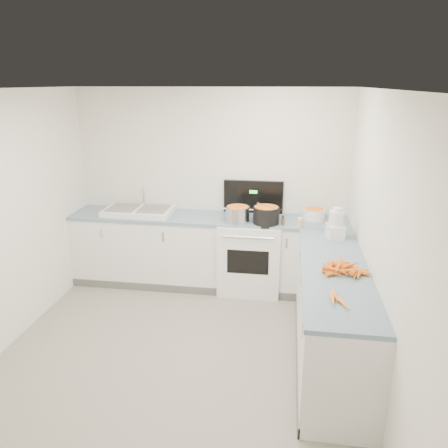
# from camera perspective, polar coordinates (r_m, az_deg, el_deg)

# --- Properties ---
(floor) EXTENTS (3.50, 4.00, 0.00)m
(floor) POSITION_cam_1_polar(r_m,az_deg,el_deg) (4.41, -6.28, -17.42)
(floor) COLOR gray
(floor) RESTS_ON ground
(ceiling) EXTENTS (3.50, 4.00, 0.00)m
(ceiling) POSITION_cam_1_polar(r_m,az_deg,el_deg) (3.60, -7.70, 17.05)
(ceiling) COLOR silver
(ceiling) RESTS_ON ground
(wall_back) EXTENTS (3.50, 0.00, 2.50)m
(wall_back) POSITION_cam_1_polar(r_m,az_deg,el_deg) (5.70, -1.64, 4.83)
(wall_back) COLOR silver
(wall_back) RESTS_ON ground
(wall_front) EXTENTS (3.50, 0.00, 2.50)m
(wall_front) POSITION_cam_1_polar(r_m,az_deg,el_deg) (2.19, -21.60, -19.88)
(wall_front) COLOR silver
(wall_front) RESTS_ON ground
(wall_right) EXTENTS (0.00, 4.00, 2.50)m
(wall_right) POSITION_cam_1_polar(r_m,az_deg,el_deg) (3.78, 19.68, -3.25)
(wall_right) COLOR silver
(wall_right) RESTS_ON ground
(counter_back) EXTENTS (3.50, 0.62, 0.94)m
(counter_back) POSITION_cam_1_polar(r_m,az_deg,el_deg) (5.65, -2.10, -3.58)
(counter_back) COLOR white
(counter_back) RESTS_ON ground
(counter_right) EXTENTS (0.62, 2.20, 0.94)m
(counter_right) POSITION_cam_1_polar(r_m,az_deg,el_deg) (4.32, 13.89, -11.33)
(counter_right) COLOR white
(counter_right) RESTS_ON ground
(stove) EXTENTS (0.76, 0.65, 1.36)m
(stove) POSITION_cam_1_polar(r_m,az_deg,el_deg) (5.57, 3.45, -3.91)
(stove) COLOR white
(stove) RESTS_ON ground
(sink) EXTENTS (0.86, 0.52, 0.31)m
(sink) POSITION_cam_1_polar(r_m,az_deg,el_deg) (5.72, -11.06, 1.72)
(sink) COLOR white
(sink) RESTS_ON counter_back
(steel_pot) EXTENTS (0.34, 0.34, 0.21)m
(steel_pot) POSITION_cam_1_polar(r_m,az_deg,el_deg) (5.26, 1.79, 1.16)
(steel_pot) COLOR silver
(steel_pot) RESTS_ON stove
(black_pot) EXTENTS (0.38, 0.38, 0.22)m
(black_pot) POSITION_cam_1_polar(r_m,az_deg,el_deg) (5.23, 5.53, 1.05)
(black_pot) COLOR black
(black_pot) RESTS_ON stove
(wooden_spoon) EXTENTS (0.24, 0.25, 0.01)m
(wooden_spoon) POSITION_cam_1_polar(r_m,az_deg,el_deg) (5.20, 5.57, 2.33)
(wooden_spoon) COLOR #AD7A47
(wooden_spoon) RESTS_ON black_pot
(mixing_bowl) EXTENTS (0.34, 0.34, 0.13)m
(mixing_bowl) POSITION_cam_1_polar(r_m,az_deg,el_deg) (5.49, 11.67, 1.27)
(mixing_bowl) COLOR white
(mixing_bowl) RESTS_ON counter_back
(extract_bottle) EXTENTS (0.04, 0.04, 0.10)m
(extract_bottle) POSITION_cam_1_polar(r_m,az_deg,el_deg) (5.20, 7.69, 0.35)
(extract_bottle) COLOR #593319
(extract_bottle) RESTS_ON counter_back
(spice_jar) EXTENTS (0.06, 0.06, 0.10)m
(spice_jar) POSITION_cam_1_polar(r_m,az_deg,el_deg) (5.15, 9.88, 0.12)
(spice_jar) COLOR #E5B266
(spice_jar) RESTS_ON counter_back
(food_processor) EXTENTS (0.20, 0.23, 0.34)m
(food_processor) POSITION_cam_1_polar(r_m,az_deg,el_deg) (4.84, 14.38, -0.16)
(food_processor) COLOR white
(food_processor) RESTS_ON counter_right
(carrot_pile) EXTENTS (0.41, 0.45, 0.08)m
(carrot_pile) POSITION_cam_1_polar(r_m,az_deg,el_deg) (4.03, 15.45, -5.68)
(carrot_pile) COLOR orange
(carrot_pile) RESTS_ON counter_right
(peeled_carrots) EXTENTS (0.15, 0.30, 0.04)m
(peeled_carrots) POSITION_cam_1_polar(r_m,az_deg,el_deg) (3.51, 14.61, -9.58)
(peeled_carrots) COLOR orange
(peeled_carrots) RESTS_ON counter_right
(peelings) EXTENTS (0.22, 0.28, 0.01)m
(peelings) POSITION_cam_1_polar(r_m,az_deg,el_deg) (5.75, -12.98, 2.09)
(peelings) COLOR tan
(peelings) RESTS_ON sink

